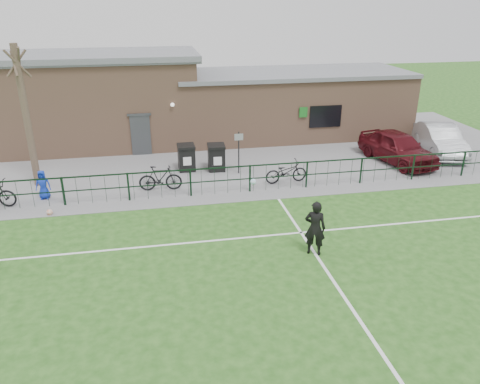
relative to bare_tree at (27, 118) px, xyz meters
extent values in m
plane|color=#214E16|center=(8.00, -10.50, -3.00)|extent=(90.00, 90.00, 0.00)
cube|color=slate|center=(8.00, 3.00, -2.99)|extent=(34.00, 13.00, 0.02)
cube|color=white|center=(8.00, -2.70, -3.00)|extent=(28.00, 0.10, 0.01)
cube|color=white|center=(8.00, -6.50, -3.00)|extent=(28.00, 0.10, 0.01)
cube|color=white|center=(10.00, -10.50, -3.00)|extent=(0.10, 16.00, 0.01)
cube|color=black|center=(8.00, -2.50, -2.40)|extent=(28.00, 0.10, 1.20)
cylinder|color=#49382C|center=(0.00, 0.00, 0.00)|extent=(0.30, 0.30, 6.00)
cube|color=black|center=(6.60, 0.70, -2.41)|extent=(0.78, 0.88, 1.15)
cube|color=black|center=(8.00, 0.45, -2.40)|extent=(0.80, 0.90, 1.15)
cylinder|color=black|center=(8.95, -0.23, -1.98)|extent=(0.07, 0.07, 2.00)
imported|color=#490D13|center=(16.98, -0.12, -2.21)|extent=(2.75, 4.82, 1.55)
imported|color=#9EA1A5|center=(19.86, 0.74, -2.23)|extent=(2.63, 4.82, 1.51)
imported|color=black|center=(5.29, -1.65, -2.43)|extent=(1.85, 0.64, 1.09)
imported|color=black|center=(10.79, -1.79, -2.48)|extent=(1.96, 0.83, 1.00)
imported|color=#122CAB|center=(0.58, -1.65, -2.38)|extent=(0.59, 0.39, 1.21)
imported|color=black|center=(9.95, -7.95, -2.08)|extent=(0.79, 0.68, 1.83)
sphere|color=white|center=(8.57, -5.10, -1.51)|extent=(0.22, 0.22, 0.22)
sphere|color=silver|center=(1.05, -3.31, -2.88)|extent=(0.23, 0.23, 0.23)
cube|color=#A4775C|center=(8.00, 6.00, -1.25)|extent=(24.00, 5.00, 3.50)
cube|color=#A4775C|center=(1.76, 6.00, 1.10)|extent=(11.52, 5.00, 1.20)
cube|color=slate|center=(1.76, 6.00, 1.82)|extent=(12.02, 5.40, 0.28)
cube|color=slate|center=(13.28, 6.00, 0.60)|extent=(13.44, 5.30, 0.22)
cube|color=#383A3D|center=(4.50, 3.47, -1.95)|extent=(1.00, 0.08, 2.10)
cube|color=black|center=(14.50, 3.47, -1.40)|extent=(1.80, 0.08, 1.20)
cube|color=#19661E|center=(13.20, 3.42, -1.10)|extent=(0.45, 0.04, 0.55)
camera|label=1|loc=(5.13, -20.46, 4.69)|focal=35.00mm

